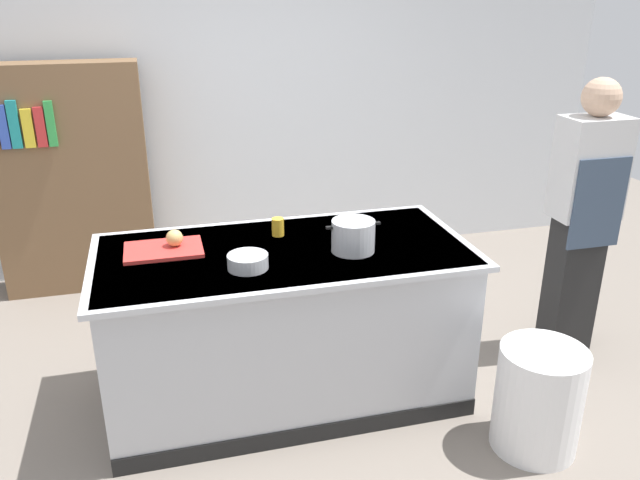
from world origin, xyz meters
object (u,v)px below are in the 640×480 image
Objects in this scene: stock_pot at (353,236)px; juice_cup at (278,227)px; mixing_bowl at (248,262)px; person_chef at (583,214)px; onion at (174,238)px; bookshelf at (72,180)px; trash_bin at (538,399)px.

stock_pot is 2.93× the size of juice_cup.
person_chef is at bearing 6.46° from mixing_bowl.
stock_pot reaches higher than mixing_bowl.
stock_pot is 0.46m from juice_cup.
stock_pot is 0.57m from mixing_bowl.
stock_pot is 1.50m from person_chef.
mixing_bowl is at bearing -172.08° from stock_pot.
person_chef reaches higher than mixing_bowl.
juice_cup is (-0.34, 0.32, -0.03)m from stock_pot.
bookshelf reaches higher than onion.
onion is at bearing -67.91° from bookshelf.
stock_pot is at bearing -43.47° from juice_cup.
onion is 0.16× the size of trash_bin.
person_chef is at bearing -5.09° from juice_cup.
person_chef reaches higher than stock_pot.
person_chef is (1.83, -0.16, -0.04)m from juice_cup.
juice_cup is at bearing -52.27° from bookshelf.
stock_pot is 0.17× the size of person_chef.
juice_cup is at bearing 139.05° from trash_bin.
person_chef is (0.72, 0.80, 0.64)m from trash_bin.
onion is 0.05× the size of person_chef.
person_chef is (2.39, -0.10, -0.05)m from onion.
onion reaches higher than mixing_bowl.
onion is at bearing 94.67° from person_chef.
onion is 0.30× the size of stock_pot.
person_chef is at bearing -2.48° from onion.
bookshelf is at bearing 127.73° from juice_cup.
onion reaches higher than trash_bin.
person_chef is 3.53m from bookshelf.
trash_bin is at bearing -39.80° from stock_pot.
bookshelf reaches higher than mixing_bowl.
bookshelf is at bearing 132.51° from trash_bin.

